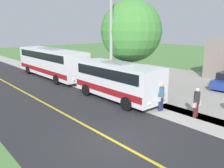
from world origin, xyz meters
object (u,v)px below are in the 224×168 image
Objects in this scene: street_light_pole at (110,31)px; shuttle_bus_front at (117,79)px; tree_curbside at (131,31)px; pedestrian_waiting at (161,96)px; pedestrian_with_bags at (197,102)px; transit_bus_rear at (51,61)px.

shuttle_bus_front is at bearing 72.47° from street_light_pole.
shuttle_bus_front is 3.64m from street_light_pole.
pedestrian_waiting is at bearing 64.52° from tree_curbside.
pedestrian_waiting is at bearing -72.30° from pedestrian_with_bags.
tree_curbside is at bearing -115.48° from pedestrian_waiting.
shuttle_bus_front is 10.48m from transit_bus_rear.
street_light_pole is at bearing -84.33° from pedestrian_with_bags.
tree_curbside reaches higher than pedestrian_waiting.
pedestrian_with_bags is at bearing 93.76° from transit_bus_rear.
pedestrian_with_bags is at bearing 95.67° from street_light_pole.
shuttle_bus_front is at bearing -79.14° from pedestrian_with_bags.
pedestrian_waiting is at bearing 91.68° from transit_bus_rear.
pedestrian_with_bags is at bearing 100.86° from shuttle_bus_front.
shuttle_bus_front is 4.68m from tree_curbside.
pedestrian_waiting is (-0.41, 14.11, -0.73)m from transit_bus_rear.
tree_curbside reaches higher than transit_bus_rear.
transit_bus_rear is at bearing -86.24° from pedestrian_with_bags.
transit_bus_rear is at bearing -90.15° from shuttle_bus_front.
transit_bus_rear is 9.77m from street_light_pole.
tree_curbside is (-2.47, -5.18, 3.88)m from pedestrian_waiting.
transit_bus_rear is at bearing -72.11° from tree_curbside.
transit_bus_rear is 6.28× the size of pedestrian_with_bags.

